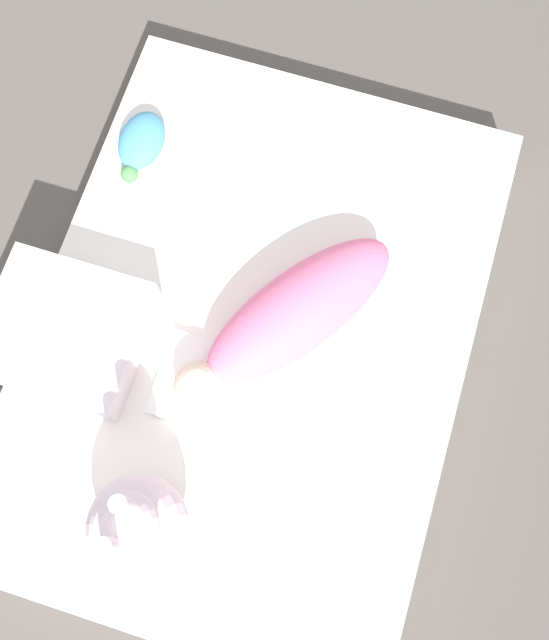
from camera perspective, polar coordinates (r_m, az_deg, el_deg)
ground_plane at (r=1.82m, az=-1.74°, el=-2.08°), size 12.00×12.00×0.00m
bed_mattress at (r=1.76m, az=-1.81°, el=-1.58°), size 1.35×0.97×0.13m
burp_cloth at (r=1.67m, az=-6.25°, el=-4.60°), size 0.20×0.15×0.02m
swaddled_baby at (r=1.63m, az=1.25°, el=0.28°), size 0.53×0.43×0.14m
pillow at (r=1.70m, az=-15.53°, el=-0.88°), size 0.30×0.33×0.11m
bunny_plush at (r=1.53m, az=-10.55°, el=-15.18°), size 0.20×0.20×0.37m
turtle_plush at (r=1.87m, az=-10.14°, el=13.18°), size 0.19×0.11×0.07m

